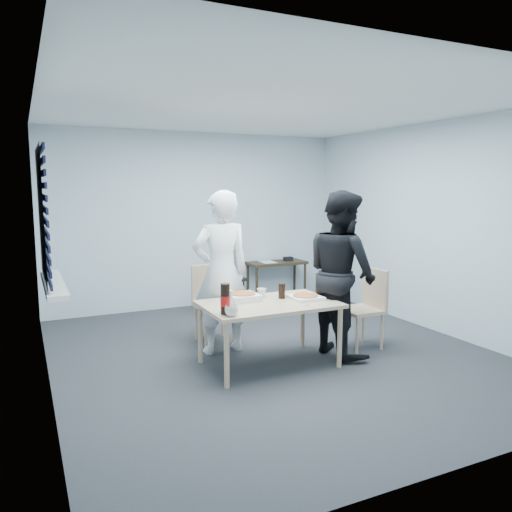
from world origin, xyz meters
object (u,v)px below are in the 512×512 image
backpack (229,264)px  person_white (221,272)px  side_table (277,267)px  mug_a (232,311)px  chair_right (367,302)px  soda_bottle (225,299)px  dining_table (269,308)px  stool (228,284)px  mug_b (262,293)px  person_black (341,273)px  chair_far (212,297)px

backpack → person_white: bearing=-101.5°
side_table → mug_a: bearing=-124.3°
chair_right → soda_bottle: size_ratio=3.12×
dining_table → stool: size_ratio=2.39×
side_table → stool: bearing=-151.2°
person_white → stool: 1.57m
person_white → mug_b: person_white is taller
stool → soda_bottle: soda_bottle is taller
chair_right → person_black: (-0.40, -0.05, 0.37)m
chair_far → side_table: size_ratio=0.95×
chair_far → chair_right: 1.79m
side_table → backpack: backpack is taller
dining_table → person_white: (-0.28, 0.61, 0.29)m
person_white → person_black: size_ratio=1.00×
person_white → backpack: size_ratio=4.67×
chair_far → chair_right: same height
chair_right → soda_bottle: 1.88m
person_black → mug_b: 0.89m
dining_table → person_white: bearing=114.7°
mug_b → soda_bottle: soda_bottle is taller
mug_b → chair_far: bearing=108.6°
backpack → mug_b: backpack is taller
stool → chair_far: bearing=-122.4°
chair_right → mug_b: size_ratio=8.90×
chair_far → backpack: 1.11m
person_white → mug_a: 0.98m
backpack → mug_b: bearing=-86.9°
mug_a → mug_b: bearing=44.8°
dining_table → backpack: backpack is taller
dining_table → side_table: bearing=60.9°
mug_a → mug_b: size_ratio=1.23×
mug_a → mug_b: (0.58, 0.58, -0.00)m
dining_table → soda_bottle: (-0.57, -0.24, 0.20)m
side_table → mug_b: (-1.39, -2.31, 0.15)m
stool → dining_table: bearing=-100.3°
chair_far → person_black: 1.56m
chair_right → person_white: person_white is taller
person_black → stool: (-0.51, 1.97, -0.44)m
soda_bottle → chair_right: bearing=9.2°
side_table → stool: 1.22m
person_black → mug_b: person_black is taller
chair_right → side_table: chair_right is taller
person_black → mug_b: bearing=73.7°
dining_table → mug_a: mug_a is taller
backpack → soda_bottle: bearing=-99.2°
side_table → person_white: bearing=-131.0°
person_black → backpack: (-0.51, 1.96, -0.14)m
person_white → mug_b: size_ratio=17.70×
side_table → mug_a: size_ratio=7.60×
dining_table → chair_far: 1.08m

